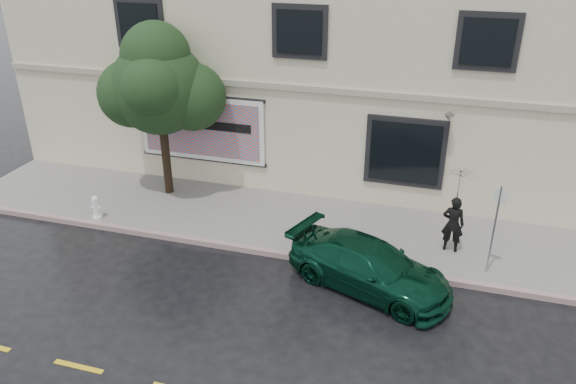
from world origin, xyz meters
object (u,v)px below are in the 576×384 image
(pedestrian, at_px, (453,224))
(fire_hydrant, at_px, (96,207))
(car, at_px, (369,266))
(street_tree, at_px, (159,88))

(pedestrian, height_order, fire_hydrant, pedestrian)
(car, bearing_deg, fire_hydrant, 103.87)
(pedestrian, distance_m, street_tree, 9.20)
(street_tree, bearing_deg, pedestrian, -7.19)
(car, bearing_deg, pedestrian, -20.81)
(pedestrian, distance_m, fire_hydrant, 10.02)
(fire_hydrant, bearing_deg, street_tree, 61.45)
(car, relative_size, street_tree, 0.84)
(car, height_order, street_tree, street_tree)
(street_tree, height_order, fire_hydrant, street_tree)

